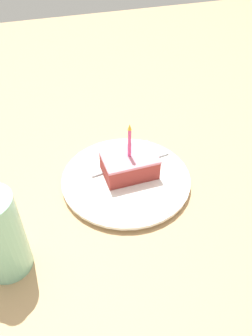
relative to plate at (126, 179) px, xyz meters
The scene contains 4 objects.
ground_plane 0.04m from the plate, 37.55° to the left, with size 2.40×2.40×0.04m.
plate is the anchor object (origin of this frame).
cake_slice 0.04m from the plate, 51.41° to the right, with size 0.08×0.12×0.13m.
fork 0.06m from the plate, 43.02° to the right, with size 0.04×0.20×0.00m.
Camera 1 is at (-0.52, 0.16, 0.52)m, focal length 35.00 mm.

